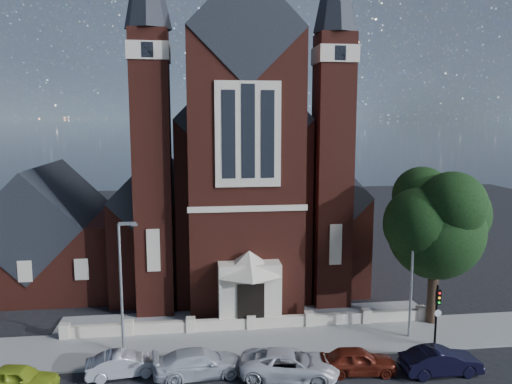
# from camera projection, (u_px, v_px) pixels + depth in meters

# --- Properties ---
(ground) EXTENTS (120.00, 120.00, 0.00)m
(ground) POSITION_uv_depth(u_px,v_px,m) (239.00, 288.00, 41.81)
(ground) COLOR black
(ground) RESTS_ON ground
(pavement_strip) EXTENTS (60.00, 5.00, 0.12)m
(pavement_strip) POSITION_uv_depth(u_px,v_px,m) (254.00, 343.00, 31.50)
(pavement_strip) COLOR gray
(pavement_strip) RESTS_ON ground
(forecourt_paving) EXTENTS (26.00, 3.00, 0.14)m
(forecourt_paving) POSITION_uv_depth(u_px,v_px,m) (248.00, 318.00, 35.42)
(forecourt_paving) COLOR gray
(forecourt_paving) RESTS_ON ground
(forecourt_wall) EXTENTS (24.00, 0.40, 0.90)m
(forecourt_wall) POSITION_uv_depth(u_px,v_px,m) (251.00, 330.00, 33.46)
(forecourt_wall) COLOR beige
(forecourt_wall) RESTS_ON ground
(church) EXTENTS (20.01, 34.90, 29.20)m
(church) POSITION_uv_depth(u_px,v_px,m) (232.00, 180.00, 48.41)
(church) COLOR #501E15
(church) RESTS_ON ground
(parish_hall) EXTENTS (12.00, 12.20, 10.24)m
(parish_hall) POSITION_uv_depth(u_px,v_px,m) (48.00, 238.00, 42.21)
(parish_hall) COLOR #501E15
(parish_hall) RESTS_ON ground
(street_tree) EXTENTS (6.40, 6.60, 10.70)m
(street_tree) POSITION_uv_depth(u_px,v_px,m) (440.00, 226.00, 33.21)
(street_tree) COLOR black
(street_tree) RESTS_ON ground
(street_lamp_left) EXTENTS (1.16, 0.22, 8.09)m
(street_lamp_left) POSITION_uv_depth(u_px,v_px,m) (122.00, 280.00, 29.37)
(street_lamp_left) COLOR gray
(street_lamp_left) RESTS_ON ground
(street_lamp_right) EXTENTS (1.16, 0.22, 8.09)m
(street_lamp_right) POSITION_uv_depth(u_px,v_px,m) (413.00, 269.00, 31.57)
(street_lamp_right) COLOR gray
(street_lamp_right) RESTS_ON ground
(traffic_signal) EXTENTS (0.28, 0.42, 4.00)m
(traffic_signal) POSITION_uv_depth(u_px,v_px,m) (437.00, 308.00, 30.43)
(traffic_signal) COLOR black
(traffic_signal) RESTS_ON ground
(car_lime_van) EXTENTS (4.16, 2.21, 1.35)m
(car_lime_van) POSITION_uv_depth(u_px,v_px,m) (19.00, 378.00, 25.87)
(car_lime_van) COLOR #9DB524
(car_lime_van) RESTS_ON ground
(car_silver_a) EXTENTS (4.21, 2.04, 1.33)m
(car_silver_a) POSITION_uv_depth(u_px,v_px,m) (124.00, 364.00, 27.41)
(car_silver_a) COLOR #9C9DA3
(car_silver_a) RESTS_ON ground
(car_silver_b) EXTENTS (5.25, 2.64, 1.46)m
(car_silver_b) POSITION_uv_depth(u_px,v_px,m) (199.00, 363.00, 27.39)
(car_silver_b) COLOR silver
(car_silver_b) RESTS_ON ground
(car_white_suv) EXTENTS (5.81, 3.52, 1.51)m
(car_white_suv) POSITION_uv_depth(u_px,v_px,m) (290.00, 364.00, 27.20)
(car_white_suv) COLOR silver
(car_white_suv) RESTS_ON ground
(car_dark_red) EXTENTS (4.37, 2.06, 1.44)m
(car_dark_red) POSITION_uv_depth(u_px,v_px,m) (358.00, 361.00, 27.68)
(car_dark_red) COLOR #5C1B0F
(car_dark_red) RESTS_ON ground
(car_navy) EXTENTS (4.47, 1.62, 1.46)m
(car_navy) POSITION_uv_depth(u_px,v_px,m) (441.00, 361.00, 27.60)
(car_navy) COLOR black
(car_navy) RESTS_ON ground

